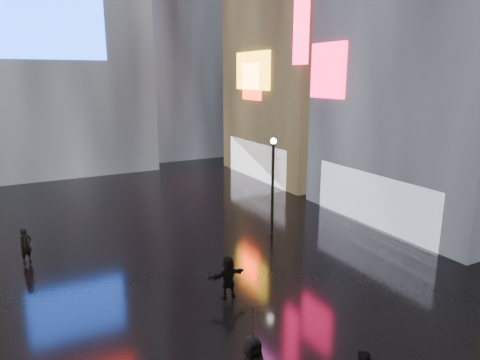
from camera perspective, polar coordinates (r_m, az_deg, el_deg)
ground at (r=22.39m, az=-9.74°, el=-8.17°), size 140.00×140.00×0.00m
building_right_far at (r=37.66m, az=9.36°, el=22.26°), size 10.28×12.00×28.00m
lamp_far at (r=22.29m, az=4.38°, el=-0.15°), size 0.30×0.30×5.20m
pedestrian_5 at (r=16.66m, az=-1.60°, el=-12.82°), size 1.55×0.54×1.66m
pedestrian_6 at (r=21.81m, az=-26.65°, el=-7.82°), size 0.71×0.66×1.62m
umbrella_2 at (r=11.28m, az=1.66°, el=-18.33°), size 1.38×1.38×0.91m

